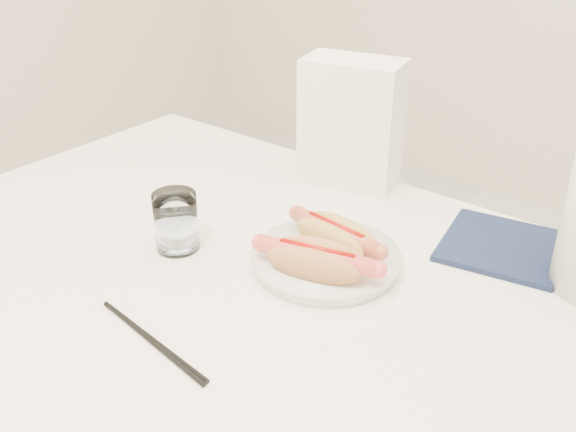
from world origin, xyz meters
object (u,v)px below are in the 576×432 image
Objects in this scene: table at (261,327)px; napkin_box at (351,123)px; hotdog_right at (317,260)px; water_glass at (176,222)px; hotdog_left at (336,236)px; plate at (325,261)px.

napkin_box is at bearing 105.28° from table.
table is 7.34× the size of hotdog_right.
table is 0.19m from water_glass.
water_glass is at bearing 178.30° from hotdog_right.
napkin_box is (-0.10, 0.35, 0.17)m from table.
hotdog_left is 0.27m from napkin_box.
napkin_box is (-0.13, 0.22, 0.07)m from hotdog_left.
table is at bearing -88.13° from napkin_box.
water_glass is (-0.21, -0.05, 0.01)m from hotdog_right.
napkin_box reaches higher than plate.
plate is at bearing 72.08° from table.
plate is at bearing 25.30° from water_glass.
hotdog_left is at bearing -73.92° from napkin_box.
water_glass reaches higher than plate.
table is 5.58× the size of napkin_box.
table is 13.93× the size of water_glass.
hotdog_left is (0.03, 0.13, 0.10)m from table.
plate is 0.92× the size of napkin_box.
hotdog_left reaches higher than table.
napkin_box is at bearing 117.18° from plate.
hotdog_right reaches higher than plate.
hotdog_left is at bearing 90.19° from hotdog_right.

